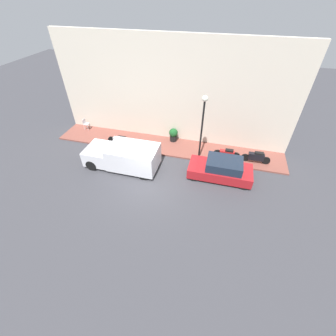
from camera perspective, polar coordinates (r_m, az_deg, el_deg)
ground_plane at (r=14.29m, az=-4.82°, el=-3.87°), size 60.00×60.00×0.00m
sidewalk at (r=17.41m, az=-0.36°, el=5.64°), size 2.42×17.34×0.12m
building_facade at (r=16.86m, az=0.85°, el=18.65°), size 0.30×17.34×7.50m
parked_car at (r=14.66m, az=13.33°, el=-0.27°), size 1.77×3.98×1.38m
delivery_van at (r=15.30m, az=-11.34°, el=3.03°), size 2.09×4.93×1.67m
scooter_silver at (r=17.62m, az=-11.97°, el=6.95°), size 0.30×2.04×0.72m
motorcycle_black at (r=16.54m, az=21.48°, el=2.62°), size 0.30×1.94×0.85m
motorcycle_red at (r=16.21m, az=14.70°, el=3.48°), size 0.30×1.88×0.83m
streetlamp at (r=14.52m, az=8.89°, el=12.65°), size 0.38×0.38×4.59m
potted_plant at (r=17.65m, az=1.38°, el=8.54°), size 0.67×0.67×1.05m
cafe_chair at (r=20.44m, az=-20.20°, el=10.61°), size 0.40×0.40×0.91m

